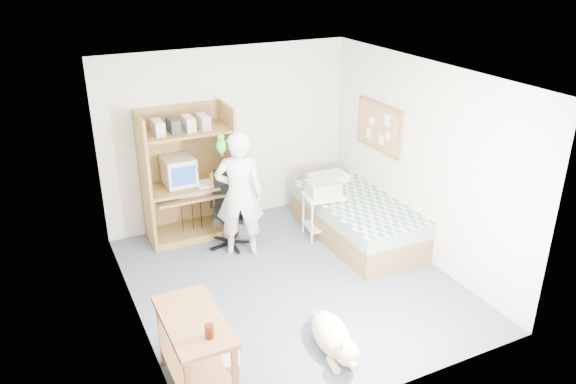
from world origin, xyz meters
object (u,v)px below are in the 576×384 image
object	(u,v)px
printer_cart	(323,208)
office_chair	(230,219)
person	(239,194)
computer_hutch	(188,179)
bed	(356,219)
side_desk	(195,343)
dog	(334,337)

from	to	relation	value
printer_cart	office_chair	bearing A→B (deg)	171.73
person	printer_cart	bearing A→B (deg)	-161.74
printer_cart	person	bearing A→B (deg)	-174.76
computer_hutch	office_chair	xyz separation A→B (m)	(0.39, -0.50, -0.46)
office_chair	bed	bearing A→B (deg)	0.05
office_chair	printer_cart	xyz separation A→B (m)	(1.23, -0.36, 0.06)
office_chair	printer_cart	bearing A→B (deg)	4.75
bed	printer_cart	distance (m)	0.47
bed	printer_cart	bearing A→B (deg)	145.69
side_desk	office_chair	bearing A→B (deg)	62.96
computer_hutch	dog	world-z (taller)	computer_hutch
side_desk	person	size ratio (longest dim) A/B	0.60
bed	office_chair	size ratio (longest dim) A/B	2.02
person	printer_cart	world-z (taller)	person
dog	computer_hutch	bearing A→B (deg)	108.05
computer_hutch	side_desk	distance (m)	3.08
computer_hutch	person	xyz separation A→B (m)	(0.42, -0.80, 0.01)
computer_hutch	person	size ratio (longest dim) A/B	1.08
side_desk	office_chair	size ratio (longest dim) A/B	1.00
computer_hutch	printer_cart	bearing A→B (deg)	-28.03
bed	side_desk	world-z (taller)	side_desk
bed	person	size ratio (longest dim) A/B	1.21
computer_hutch	office_chair	world-z (taller)	computer_hutch
office_chair	dog	distance (m)	2.56
person	bed	bearing A→B (deg)	-170.29
computer_hutch	side_desk	world-z (taller)	computer_hutch
computer_hutch	side_desk	size ratio (longest dim) A/B	1.80
side_desk	dog	size ratio (longest dim) A/B	0.96
printer_cart	dog	bearing A→B (deg)	-108.83
person	side_desk	bearing A→B (deg)	80.29
side_desk	dog	world-z (taller)	side_desk
printer_cart	computer_hutch	bearing A→B (deg)	160.07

